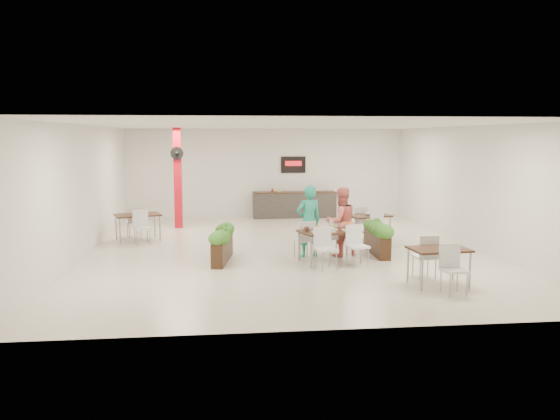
% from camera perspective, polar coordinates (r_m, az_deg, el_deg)
% --- Properties ---
extents(ground, '(12.00, 12.00, 0.00)m').
position_cam_1_polar(ground, '(14.21, 0.52, -4.15)').
color(ground, beige).
rests_on(ground, ground).
extents(room_shell, '(10.10, 12.10, 3.22)m').
position_cam_1_polar(room_shell, '(13.94, 0.53, 3.95)').
color(room_shell, white).
rests_on(room_shell, ground).
extents(red_column, '(0.40, 0.41, 3.20)m').
position_cam_1_polar(red_column, '(17.71, -10.62, 3.42)').
color(red_column, red).
rests_on(red_column, ground).
extents(service_counter, '(3.00, 0.64, 2.20)m').
position_cam_1_polar(service_counter, '(19.80, 1.49, 0.63)').
color(service_counter, '#2B2926').
rests_on(service_counter, ground).
extents(main_table, '(1.61, 1.89, 0.92)m').
position_cam_1_polar(main_table, '(12.73, 5.22, -2.66)').
color(main_table, black).
rests_on(main_table, ground).
extents(diner_man, '(0.73, 0.57, 1.75)m').
position_cam_1_polar(diner_man, '(13.26, 3.02, -1.18)').
color(diner_man, teal).
rests_on(diner_man, ground).
extents(diner_woman, '(0.96, 0.84, 1.69)m').
position_cam_1_polar(diner_woman, '(13.41, 6.39, -1.24)').
color(diner_woman, '#F4756C').
rests_on(diner_woman, ground).
extents(planter_left, '(0.61, 1.71, 0.90)m').
position_cam_1_polar(planter_left, '(12.87, -6.06, -3.22)').
color(planter_left, black).
rests_on(planter_left, ground).
extents(planter_right, '(0.43, 1.74, 0.90)m').
position_cam_1_polar(planter_right, '(13.82, 10.10, -2.58)').
color(planter_right, black).
rests_on(planter_right, ground).
extents(side_table_a, '(1.41, 1.67, 0.92)m').
position_cam_1_polar(side_table_a, '(15.86, -14.66, -0.85)').
color(side_table_a, black).
rests_on(side_table_a, ground).
extents(side_table_b, '(1.30, 1.67, 0.92)m').
position_cam_1_polar(side_table_b, '(15.41, 9.24, -0.97)').
color(side_table_b, black).
rests_on(side_table_b, ground).
extents(side_table_c, '(1.18, 1.65, 0.92)m').
position_cam_1_polar(side_table_c, '(11.14, 16.27, -4.51)').
color(side_table_c, black).
rests_on(side_table_c, ground).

